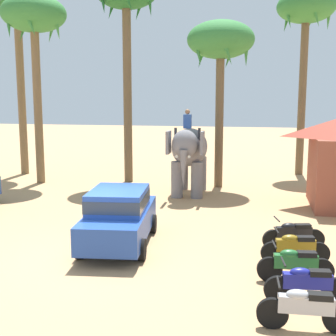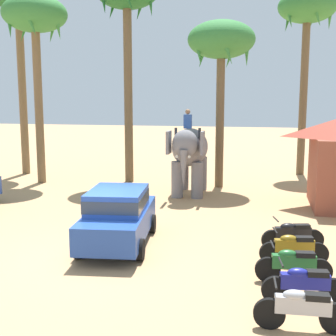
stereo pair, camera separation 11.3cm
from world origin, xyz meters
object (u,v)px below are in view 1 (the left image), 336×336
motorcycle_second_in_row (307,283)px  palm_tree_leaning_seaward (221,45)px  motorcycle_mid_row (295,263)px  palm_tree_far_back (306,14)px  motorcycle_fourth_in_row (295,247)px  elephant_with_mahout (189,151)px  motorcycle_far_in_row (294,234)px  car_sedan_foreground (119,215)px  motorcycle_nearest_camera (305,307)px  palm_tree_behind_elephant (17,2)px  palm_tree_near_hut (34,21)px

motorcycle_second_in_row → palm_tree_leaning_seaward: size_ratio=0.22×
motorcycle_second_in_row → palm_tree_leaning_seaward: bearing=105.0°
motorcycle_mid_row → palm_tree_far_back: palm_tree_far_back is taller
motorcycle_fourth_in_row → palm_tree_leaning_seaward: size_ratio=0.22×
motorcycle_second_in_row → palm_tree_leaning_seaward: palm_tree_leaning_seaward is taller
elephant_with_mahout → motorcycle_far_in_row: size_ratio=2.22×
palm_tree_far_back → palm_tree_leaning_seaward: (-4.12, -4.78, -2.07)m
car_sedan_foreground → motorcycle_far_in_row: size_ratio=2.44×
motorcycle_nearest_camera → motorcycle_fourth_in_row: (-0.01, 3.50, 0.00)m
motorcycle_second_in_row → motorcycle_fourth_in_row: 2.35m
motorcycle_mid_row → palm_tree_behind_elephant: bearing=139.0°
car_sedan_foreground → motorcycle_far_in_row: bearing=8.2°
palm_tree_behind_elephant → palm_tree_leaning_seaward: 11.88m
motorcycle_fourth_in_row → palm_tree_behind_elephant: size_ratio=0.16×
motorcycle_fourth_in_row → motorcycle_mid_row: bearing=-92.7°
motorcycle_far_in_row → palm_tree_behind_elephant: palm_tree_behind_elephant is taller
palm_tree_near_hut → palm_tree_leaning_seaward: (9.14, 0.99, -1.28)m
elephant_with_mahout → palm_tree_leaning_seaward: bearing=62.7°
motorcycle_second_in_row → motorcycle_fourth_in_row: bearing=93.1°
motorcycle_second_in_row → motorcycle_nearest_camera: bearing=-95.5°
car_sedan_foreground → motorcycle_mid_row: (4.95, -1.67, -0.46)m
car_sedan_foreground → motorcycle_second_in_row: car_sedan_foreground is taller
elephant_with_mahout → motorcycle_far_in_row: elephant_with_mahout is taller
motorcycle_mid_row → palm_tree_leaning_seaward: bearing=105.5°
motorcycle_nearest_camera → motorcycle_second_in_row: bearing=84.5°
palm_tree_leaning_seaward → palm_tree_far_back: bearing=49.3°
elephant_with_mahout → palm_tree_near_hut: bearing=171.9°
motorcycle_second_in_row → palm_tree_far_back: size_ratio=0.18×
motorcycle_second_in_row → palm_tree_near_hut: bearing=137.4°
car_sedan_foreground → motorcycle_mid_row: 5.24m
car_sedan_foreground → motorcycle_fourth_in_row: car_sedan_foreground is taller
motorcycle_second_in_row → palm_tree_near_hut: palm_tree_near_hut is taller
car_sedan_foreground → palm_tree_behind_elephant: palm_tree_behind_elephant is taller
motorcycle_mid_row → palm_tree_behind_elephant: palm_tree_behind_elephant is taller
motorcycle_second_in_row → motorcycle_mid_row: size_ratio=1.00×
palm_tree_near_hut → palm_tree_leaning_seaward: bearing=6.2°
car_sedan_foreground → palm_tree_leaning_seaward: (1.81, 9.64, 5.94)m
motorcycle_nearest_camera → palm_tree_near_hut: palm_tree_near_hut is taller
motorcycle_second_in_row → palm_tree_far_back: 19.21m
car_sedan_foreground → motorcycle_second_in_row: 5.87m
motorcycle_fourth_in_row → palm_tree_near_hut: (-12.34, 9.10, 7.69)m
car_sedan_foreground → elephant_with_mahout: elephant_with_mahout is taller
motorcycle_mid_row → palm_tree_leaning_seaward: (-3.14, 11.30, 6.41)m
palm_tree_near_hut → motorcycle_far_in_row: bearing=-32.7°
motorcycle_mid_row → palm_tree_far_back: size_ratio=0.18×
motorcycle_nearest_camera → motorcycle_second_in_row: (0.11, 1.15, 0.00)m
motorcycle_nearest_camera → palm_tree_leaning_seaward: 15.37m
motorcycle_second_in_row → motorcycle_mid_row: 1.15m
motorcycle_second_in_row → motorcycle_mid_row: bearing=99.1°
palm_tree_near_hut → palm_tree_far_back: size_ratio=0.92×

